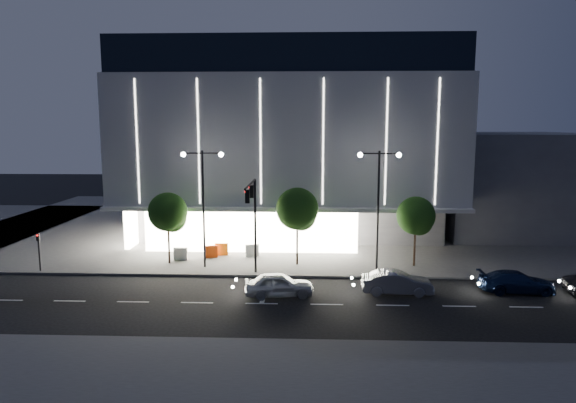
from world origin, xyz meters
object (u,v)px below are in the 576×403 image
(barrier_a, at_px, (211,252))
(barrier_b, at_px, (181,254))
(street_lamp_west, at_px, (203,191))
(tree_mid, at_px, (298,211))
(street_lamp_east, at_px, (378,192))
(ped_signal_far, at_px, (39,248))
(traffic_mast, at_px, (253,210))
(car_second, at_px, (397,283))
(tree_left, at_px, (168,214))
(barrier_c, at_px, (221,249))
(barrier_d, at_px, (252,250))
(car_lead, at_px, (279,285))
(tree_right, at_px, (416,218))
(car_third, at_px, (517,282))

(barrier_a, bearing_deg, barrier_b, -179.62)
(street_lamp_west, relative_size, tree_mid, 1.46)
(street_lamp_east, relative_size, ped_signal_far, 3.00)
(traffic_mast, height_order, car_second, traffic_mast)
(tree_mid, bearing_deg, tree_left, -180.00)
(barrier_a, height_order, barrier_c, same)
(traffic_mast, bearing_deg, street_lamp_east, 16.48)
(tree_mid, bearing_deg, barrier_a, 166.41)
(street_lamp_west, bearing_deg, barrier_a, 91.53)
(traffic_mast, height_order, barrier_c, traffic_mast)
(street_lamp_east, relative_size, barrier_d, 8.18)
(street_lamp_west, relative_size, car_lead, 2.04)
(car_lead, bearing_deg, car_second, -91.97)
(car_lead, relative_size, barrier_c, 4.00)
(barrier_b, relative_size, barrier_d, 1.00)
(street_lamp_west, height_order, tree_right, street_lamp_west)
(car_lead, relative_size, barrier_b, 4.00)
(barrier_a, distance_m, barrier_b, 2.41)
(traffic_mast, xyz_separation_m, street_lamp_west, (-4.00, 2.66, 0.93))
(ped_signal_far, xyz_separation_m, car_third, (33.50, -3.18, -1.19))
(ped_signal_far, bearing_deg, street_lamp_west, 7.13)
(traffic_mast, distance_m, tree_right, 12.63)
(tree_right, distance_m, car_lead, 12.65)
(street_lamp_east, bearing_deg, traffic_mast, -163.52)
(car_third, relative_size, barrier_d, 4.37)
(barrier_d, bearing_deg, traffic_mast, -102.33)
(barrier_c, bearing_deg, tree_mid, -26.85)
(street_lamp_west, distance_m, tree_left, 3.69)
(car_second, bearing_deg, tree_left, 70.54)
(traffic_mast, distance_m, ped_signal_far, 16.35)
(tree_mid, height_order, tree_right, tree_mid)
(barrier_c, bearing_deg, ped_signal_far, -162.75)
(street_lamp_east, height_order, tree_mid, street_lamp_east)
(street_lamp_east, relative_size, tree_mid, 1.46)
(street_lamp_east, distance_m, ped_signal_far, 25.37)
(barrier_c, distance_m, barrier_d, 2.61)
(car_second, bearing_deg, car_lead, 96.86)
(tree_left, height_order, car_lead, tree_left)
(tree_left, height_order, car_second, tree_left)
(barrier_c, relative_size, barrier_d, 1.00)
(car_third, distance_m, barrier_b, 24.75)
(ped_signal_far, height_order, barrier_a, ped_signal_far)
(traffic_mast, height_order, ped_signal_far, traffic_mast)
(traffic_mast, height_order, street_lamp_east, street_lamp_east)
(street_lamp_west, height_order, car_third, street_lamp_west)
(barrier_c, bearing_deg, barrier_b, -155.88)
(car_second, distance_m, barrier_a, 15.87)
(car_second, bearing_deg, ped_signal_far, 82.97)
(barrier_d, bearing_deg, ped_signal_far, 177.95)
(tree_left, relative_size, tree_right, 1.04)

